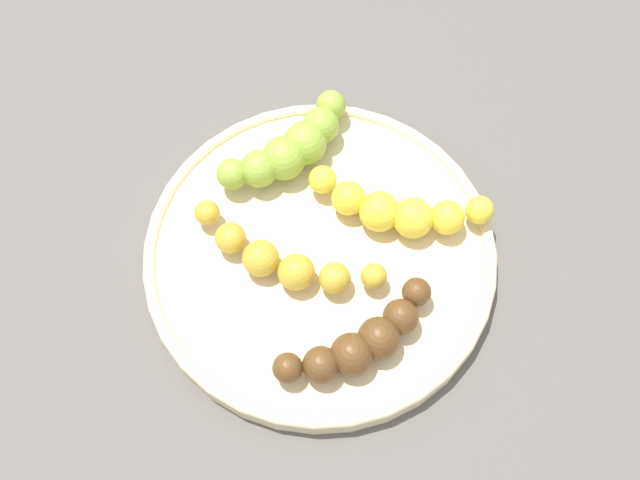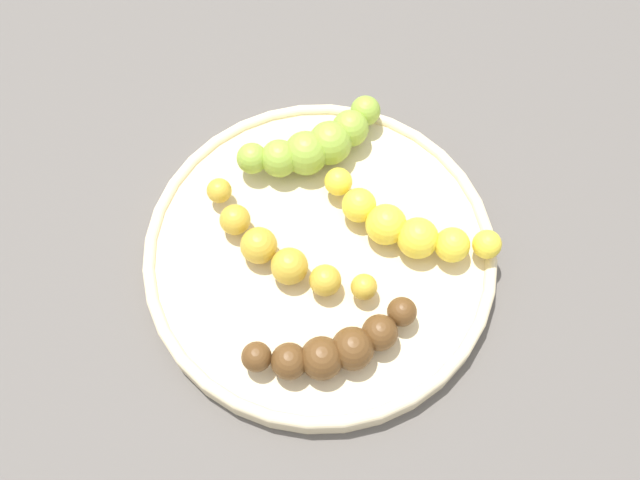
{
  "view_description": "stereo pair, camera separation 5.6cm",
  "coord_description": "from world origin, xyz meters",
  "px_view_note": "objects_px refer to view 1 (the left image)",
  "views": [
    {
      "loc": [
        -0.23,
        -0.05,
        0.55
      ],
      "look_at": [
        0.0,
        0.0,
        0.04
      ],
      "focal_mm": 40.81,
      "sensor_mm": 36.0,
      "label": 1
    },
    {
      "loc": [
        -0.22,
        -0.11,
        0.55
      ],
      "look_at": [
        0.0,
        0.0,
        0.04
      ],
      "focal_mm": 40.81,
      "sensor_mm": 36.0,
      "label": 2
    }
  ],
  "objects_px": {
    "banana_yellow": "(397,209)",
    "banana_green": "(291,147)",
    "banana_spotted": "(281,259)",
    "banana_overripe": "(362,341)",
    "fruit_bowl": "(320,254)"
  },
  "relations": [
    {
      "from": "banana_green",
      "to": "fruit_bowl",
      "type": "bearing_deg",
      "value": -24.19
    },
    {
      "from": "banana_green",
      "to": "banana_spotted",
      "type": "xyz_separation_m",
      "value": [
        -0.1,
        -0.02,
        -0.0
      ]
    },
    {
      "from": "banana_yellow",
      "to": "banana_green",
      "type": "distance_m",
      "value": 0.1
    },
    {
      "from": "fruit_bowl",
      "to": "banana_spotted",
      "type": "height_order",
      "value": "banana_spotted"
    },
    {
      "from": "fruit_bowl",
      "to": "banana_yellow",
      "type": "bearing_deg",
      "value": -52.12
    },
    {
      "from": "banana_green",
      "to": "banana_yellow",
      "type": "bearing_deg",
      "value": 16.62
    },
    {
      "from": "banana_spotted",
      "to": "banana_overripe",
      "type": "bearing_deg",
      "value": 64.95
    },
    {
      "from": "fruit_bowl",
      "to": "banana_overripe",
      "type": "relative_size",
      "value": 2.76
    },
    {
      "from": "fruit_bowl",
      "to": "banana_spotted",
      "type": "relative_size",
      "value": 1.76
    },
    {
      "from": "banana_yellow",
      "to": "banana_green",
      "type": "height_order",
      "value": "banana_green"
    },
    {
      "from": "banana_yellow",
      "to": "banana_green",
      "type": "xyz_separation_m",
      "value": [
        0.04,
        0.1,
        0.0
      ]
    },
    {
      "from": "banana_yellow",
      "to": "banana_spotted",
      "type": "relative_size",
      "value": 0.94
    },
    {
      "from": "banana_overripe",
      "to": "banana_yellow",
      "type": "distance_m",
      "value": 0.11
    },
    {
      "from": "banana_overripe",
      "to": "banana_spotted",
      "type": "bearing_deg",
      "value": -169.1
    },
    {
      "from": "banana_green",
      "to": "banana_spotted",
      "type": "height_order",
      "value": "banana_green"
    }
  ]
}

